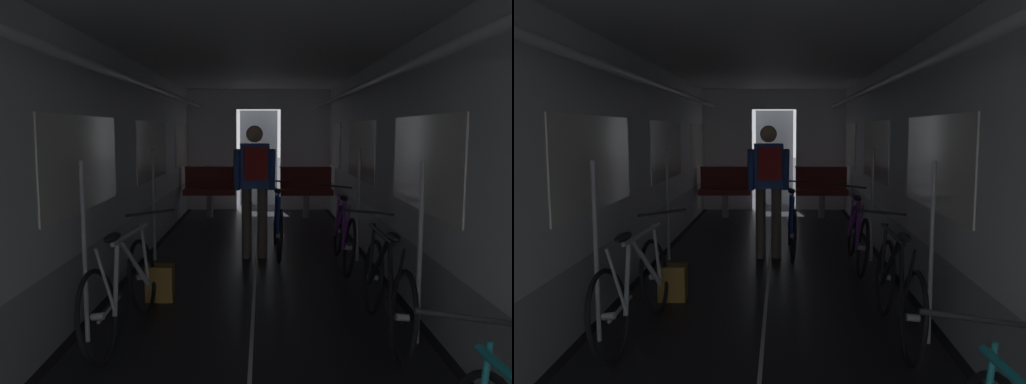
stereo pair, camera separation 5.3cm
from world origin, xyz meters
The scene contains 9 objects.
train_car_shell centered at (0.00, 3.60, 1.70)m, with size 3.14×12.34×2.57m.
bench_seat_far_left centered at (-0.90, 8.07, 0.57)m, with size 0.98×0.51×0.95m.
bench_seat_far_right centered at (0.90, 8.07, 0.57)m, with size 0.98×0.51×0.95m.
bicycle_purple centered at (1.05, 4.43, 0.38)m, with size 0.44×1.69×0.95m.
bicycle_silver centered at (-1.02, 2.23, 0.38)m, with size 0.48×1.69×0.96m.
bicycle_black centered at (1.05, 2.24, 0.38)m, with size 0.44×1.69×0.95m.
person_cyclist_aisle centered at (-0.02, 4.81, 1.02)m, with size 0.54×0.40×1.69m.
bicycle_blue_in_aisle centered at (0.29, 5.08, 0.38)m, with size 0.44×1.69×0.94m.
backpack_on_floor centered at (-0.90, 3.12, 0.17)m, with size 0.26×0.20×0.34m, color olive.
Camera 2 is at (0.14, -1.85, 1.63)m, focal length 37.37 mm.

